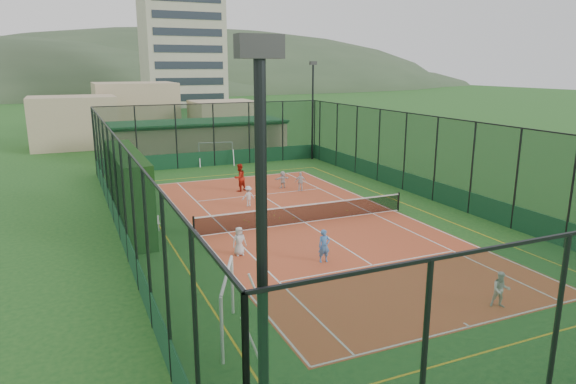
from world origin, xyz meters
name	(u,v)px	position (x,y,z in m)	size (l,w,h in m)	color
ground	(305,223)	(0.00, 0.00, 0.00)	(300.00, 300.00, 0.00)	#1C531F
court_slab	(305,223)	(0.00, 0.00, 0.01)	(11.17, 23.97, 0.01)	#C5552B
tennis_net	(305,213)	(0.00, 0.00, 0.53)	(11.67, 0.12, 1.06)	black
perimeter_fence	(305,175)	(0.00, 0.00, 2.50)	(18.12, 34.12, 5.00)	black
floodlight_sw	(263,334)	(-8.60, -16.60, 4.12)	(0.60, 0.26, 8.25)	black
floodlight_ne	(313,111)	(8.60, 16.60, 4.12)	(0.60, 0.26, 8.25)	black
clubhouse	(199,139)	(0.00, 22.00, 1.57)	(15.20, 7.20, 3.15)	tan
apartment_tower	(181,29)	(12.00, 82.00, 15.00)	(15.00, 12.00, 30.00)	beige
distant_hills	(98,92)	(0.00, 150.00, 0.00)	(200.00, 60.00, 24.00)	#384C33
hedge_left	(128,189)	(-8.30, 3.01, 1.90)	(1.30, 8.69, 3.80)	black
white_bench	(145,225)	(-7.80, 1.54, 0.41)	(1.45, 0.40, 0.82)	white
futsal_goal_near	(228,306)	(-7.01, -9.41, 0.98)	(0.88, 3.04, 1.96)	white
futsal_goal_far	(216,154)	(0.25, 17.45, 0.91)	(2.81, 0.82, 1.81)	white
child_near_left	(239,241)	(-4.57, -3.11, 0.63)	(0.61, 0.40, 1.24)	silver
child_near_mid	(324,246)	(-1.63, -5.25, 0.70)	(0.50, 0.33, 1.38)	#4782C9
child_near_right	(501,290)	(1.87, -11.24, 0.63)	(0.61, 0.47, 1.25)	silver
child_far_left	(248,196)	(-1.62, 4.17, 0.60)	(0.77, 0.44, 1.19)	silver
child_far_right	(301,182)	(2.71, 6.33, 0.62)	(0.72, 0.30, 1.23)	silver
child_far_back	(283,180)	(1.99, 7.58, 0.57)	(1.04, 0.33, 1.13)	silver
coach	(240,178)	(-0.90, 7.88, 0.90)	(0.87, 0.68, 1.78)	#AC2012
tennis_balls	(290,217)	(-0.32, 1.18, 0.04)	(5.92, 1.10, 0.07)	#CCE033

